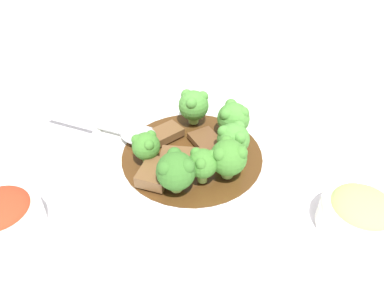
{
  "coord_description": "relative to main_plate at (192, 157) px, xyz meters",
  "views": [
    {
      "loc": [
        0.23,
        0.32,
        0.36
      ],
      "look_at": [
        0.0,
        0.0,
        0.03
      ],
      "focal_mm": 35.0,
      "sensor_mm": 36.0,
      "label": 1
    }
  ],
  "objects": [
    {
      "name": "sauce_dish",
      "position": [
        -0.08,
        -0.22,
        -0.0
      ],
      "size": [
        0.07,
        0.07,
        0.01
      ],
      "color": "white",
      "rests_on": "ground_plane"
    },
    {
      "name": "beef_strip_2",
      "position": [
        -0.03,
        -0.0,
        0.01
      ],
      "size": [
        0.04,
        0.06,
        0.01
      ],
      "color": "brown",
      "rests_on": "main_plate"
    },
    {
      "name": "broccoli_floret_0",
      "position": [
        -0.07,
        -0.0,
        0.04
      ],
      "size": [
        0.05,
        0.05,
        0.05
      ],
      "color": "#7FA84C",
      "rests_on": "main_plate"
    },
    {
      "name": "beef_strip_3",
      "position": [
        0.02,
        -0.05,
        0.01
      ],
      "size": [
        0.07,
        0.03,
        0.01
      ],
      "color": "brown",
      "rests_on": "main_plate"
    },
    {
      "name": "broccoli_floret_4",
      "position": [
        -0.04,
        -0.06,
        0.04
      ],
      "size": [
        0.05,
        0.05,
        0.05
      ],
      "color": "#8EB756",
      "rests_on": "main_plate"
    },
    {
      "name": "beef_strip_0",
      "position": [
        0.02,
        0.01,
        0.02
      ],
      "size": [
        0.06,
        0.06,
        0.01
      ],
      "color": "brown",
      "rests_on": "main_plate"
    },
    {
      "name": "ground_plane",
      "position": [
        0.0,
        0.0,
        -0.01
      ],
      "size": [
        4.0,
        4.0,
        0.0
      ],
      "primitive_type": "plane",
      "color": "silver"
    },
    {
      "name": "main_plate",
      "position": [
        0.0,
        0.0,
        0.0
      ],
      "size": [
        0.31,
        0.31,
        0.02
      ],
      "color": "white",
      "rests_on": "ground_plane"
    },
    {
      "name": "broccoli_floret_3",
      "position": [
        -0.01,
        0.06,
        0.04
      ],
      "size": [
        0.05,
        0.05,
        0.05
      ],
      "color": "#7FA84C",
      "rests_on": "main_plate"
    },
    {
      "name": "side_bowl_appetizer",
      "position": [
        -0.09,
        0.21,
        0.01
      ],
      "size": [
        0.09,
        0.09,
        0.05
      ],
      "color": "white",
      "rests_on": "ground_plane"
    },
    {
      "name": "side_bowl_kimchi",
      "position": [
        0.24,
        -0.04,
        0.01
      ],
      "size": [
        0.09,
        0.09,
        0.04
      ],
      "color": "white",
      "rests_on": "ground_plane"
    },
    {
      "name": "broccoli_floret_6",
      "position": [
        0.06,
        0.04,
        0.04
      ],
      "size": [
        0.05,
        0.05,
        0.05
      ],
      "color": "#8EB756",
      "rests_on": "main_plate"
    },
    {
      "name": "serving_spoon",
      "position": [
        0.05,
        -0.08,
        0.02
      ],
      "size": [
        0.13,
        0.18,
        0.01
      ],
      "color": "#B7B7BC",
      "rests_on": "main_plate"
    },
    {
      "name": "broccoli_floret_1",
      "position": [
        0.02,
        0.05,
        0.04
      ],
      "size": [
        0.04,
        0.04,
        0.05
      ],
      "color": "#8EB756",
      "rests_on": "main_plate"
    },
    {
      "name": "broccoli_floret_5",
      "position": [
        -0.04,
        0.04,
        0.04
      ],
      "size": [
        0.04,
        0.04,
        0.05
      ],
      "color": "#8EB756",
      "rests_on": "main_plate"
    },
    {
      "name": "broccoli_floret_2",
      "position": [
        0.06,
        -0.02,
        0.04
      ],
      "size": [
        0.04,
        0.04,
        0.04
      ],
      "color": "#7FA84C",
      "rests_on": "main_plate"
    },
    {
      "name": "beef_strip_1",
      "position": [
        0.07,
        0.01,
        0.02
      ],
      "size": [
        0.06,
        0.06,
        0.02
      ],
      "color": "brown",
      "rests_on": "main_plate"
    }
  ]
}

